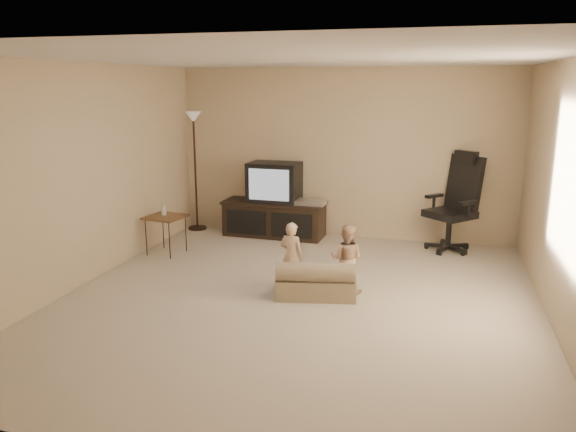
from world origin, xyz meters
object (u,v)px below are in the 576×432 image
child_sofa (316,282)px  toddler_right (346,259)px  tv_stand (275,206)px  side_table (165,217)px  toddler_left (292,256)px  floor_lamp (194,144)px  office_chair (454,215)px

child_sofa → toddler_right: (0.29, 0.25, 0.21)m
tv_stand → child_sofa: bearing=-61.8°
side_table → toddler_left: (2.00, -0.87, -0.12)m
tv_stand → toddler_left: tv_stand is taller
child_sofa → floor_lamp: bearing=124.5°
child_sofa → toddler_left: toddler_left is taller
office_chair → floor_lamp: size_ratio=0.74×
tv_stand → side_table: 1.73m
floor_lamp → toddler_left: bearing=-45.7°
tv_stand → child_sofa: 2.61m
child_sofa → toddler_left: (-0.32, 0.19, 0.22)m
tv_stand → office_chair: office_chair is taller
office_chair → side_table: size_ratio=1.93×
child_sofa → toddler_left: size_ratio=1.21×
floor_lamp → child_sofa: size_ratio=1.98×
floor_lamp → child_sofa: bearing=-44.1°
floor_lamp → toddler_left: 3.22m
floor_lamp → toddler_left: floor_lamp is taller
toddler_right → side_table: bearing=-14.5°
floor_lamp → side_table: bearing=-83.7°
toddler_right → child_sofa: bearing=43.4°
side_table → toddler_right: (2.60, -0.80, -0.12)m
side_table → toddler_right: bearing=-17.2°
toddler_right → office_chair: bearing=-117.5°
side_table → child_sofa: size_ratio=0.76×
floor_lamp → office_chair: bearing=-2.0°
tv_stand → floor_lamp: bearing=179.3°
office_chair → toddler_right: office_chair is taller
office_chair → child_sofa: bearing=-81.6°
tv_stand → child_sofa: tv_stand is taller
floor_lamp → child_sofa: 3.63m
tv_stand → floor_lamp: (-1.31, 0.06, 0.88)m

